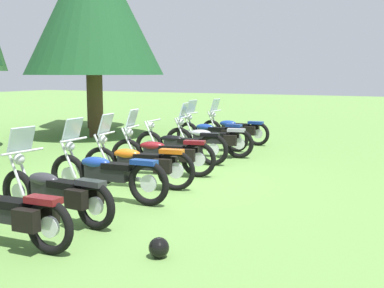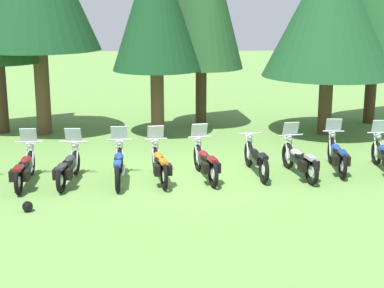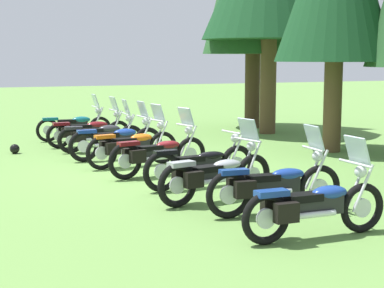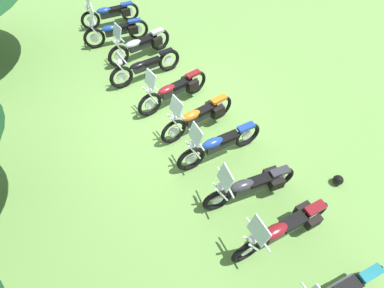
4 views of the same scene
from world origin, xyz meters
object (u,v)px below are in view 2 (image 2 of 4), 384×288
motorcycle_4 (160,164)px  motorcycle_5 (206,162)px  motorcycle_1 (25,168)px  dropped_helmet (28,206)px  motorcycle_7 (300,160)px  pine_tree_4 (330,9)px  motorcycle_2 (68,167)px  pine_tree_2 (156,3)px  motorcycle_6 (256,159)px  motorcycle_8 (337,155)px  motorcycle_3 (119,165)px

motorcycle_4 → motorcycle_5: size_ratio=0.98×
motorcycle_1 → dropped_helmet: motorcycle_1 is taller
motorcycle_7 → dropped_helmet: (-6.75, -2.50, -0.35)m
motorcycle_4 → pine_tree_4: bearing=-56.4°
motorcycle_2 → pine_tree_2: size_ratio=0.33×
motorcycle_5 → motorcycle_7: size_ratio=1.00×
motorcycle_7 → pine_tree_2: bearing=26.3°
motorcycle_6 → dropped_helmet: bearing=109.5°
motorcycle_8 → dropped_helmet: bearing=114.5°
pine_tree_2 → motorcycle_8: bearing=-42.4°
motorcycle_1 → motorcycle_3: 2.42m
motorcycle_5 → dropped_helmet: motorcycle_5 is taller
motorcycle_5 → pine_tree_4: 7.97m
motorcycle_5 → motorcycle_2: bearing=83.2°
motorcycle_6 → pine_tree_4: (3.14, 4.91, 3.91)m
pine_tree_2 → pine_tree_4: (5.95, 0.02, -0.20)m
motorcycle_5 → pine_tree_4: (4.55, 5.27, 3.88)m
pine_tree_4 → motorcycle_2: bearing=-145.6°
motorcycle_5 → pine_tree_2: (-1.40, 5.26, 4.09)m
motorcycle_3 → pine_tree_2: size_ratio=0.34×
motorcycle_2 → dropped_helmet: motorcycle_2 is taller
motorcycle_3 → motorcycle_4: 1.07m
motorcycle_7 → motorcycle_3: bearing=82.5°
motorcycle_8 → pine_tree_2: bearing=51.5°
motorcycle_7 → dropped_helmet: 7.21m
motorcycle_5 → dropped_helmet: bearing=108.0°
motorcycle_6 → pine_tree_2: size_ratio=0.34×
motorcycle_4 → pine_tree_2: 6.80m
motorcycle_4 → motorcycle_3: bearing=81.7°
motorcycle_2 → pine_tree_4: size_ratio=0.34×
motorcycle_7 → pine_tree_2: 7.67m
motorcycle_6 → pine_tree_2: (-2.81, 4.89, 4.12)m
pine_tree_2 → dropped_helmet: (-2.79, -7.63, -4.44)m
motorcycle_3 → motorcycle_4: bearing=-91.2°
motorcycle_3 → motorcycle_8: bearing=-85.1°
motorcycle_4 → pine_tree_4: 8.84m
motorcycle_8 → dropped_helmet: motorcycle_8 is taller
motorcycle_5 → motorcycle_1: bearing=82.8°
motorcycle_1 → motorcycle_6: 6.16m
motorcycle_4 → pine_tree_2: pine_tree_2 is taller
motorcycle_6 → dropped_helmet: size_ratio=9.69×
motorcycle_4 → motorcycle_7: (3.79, 0.31, -0.01)m
motorcycle_1 → motorcycle_6: (6.12, 0.73, -0.01)m
motorcycle_2 → pine_tree_2: (2.20, 5.56, 4.11)m
pine_tree_4 → motorcycle_6: bearing=-122.6°
motorcycle_3 → motorcycle_7: same height
motorcycle_3 → pine_tree_4: 9.59m
motorcycle_1 → motorcycle_7: motorcycle_7 is taller
motorcycle_5 → motorcycle_6: (1.41, 0.37, -0.03)m
motorcycle_5 → pine_tree_4: size_ratio=0.34×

